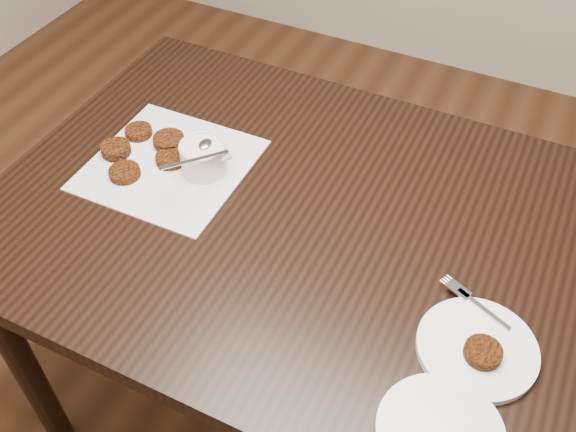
# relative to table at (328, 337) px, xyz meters

# --- Properties ---
(table) EXTENTS (1.36, 0.87, 0.75)m
(table) POSITION_rel_table_xyz_m (0.00, 0.00, 0.00)
(table) COLOR black
(table) RESTS_ON floor
(napkin) EXTENTS (0.32, 0.32, 0.00)m
(napkin) POSITION_rel_table_xyz_m (-0.38, 0.01, 0.38)
(napkin) COLOR white
(napkin) RESTS_ON table
(sauce_ramekin) EXTENTS (0.16, 0.16, 0.13)m
(sauce_ramekin) POSITION_rel_table_xyz_m (-0.31, 0.03, 0.44)
(sauce_ramekin) COLOR silver
(sauce_ramekin) RESTS_ON napkin
(patty_cluster) EXTENTS (0.28, 0.28, 0.02)m
(patty_cluster) POSITION_rel_table_xyz_m (-0.44, 0.01, 0.39)
(patty_cluster) COLOR #672D0D
(patty_cluster) RESTS_ON napkin
(plate_with_patty) EXTENTS (0.26, 0.26, 0.03)m
(plate_with_patty) POSITION_rel_table_xyz_m (0.31, -0.15, 0.39)
(plate_with_patty) COLOR white
(plate_with_patty) RESTS_ON table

